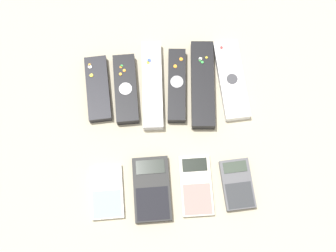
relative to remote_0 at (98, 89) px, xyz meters
name	(u,v)px	position (x,y,z in m)	size (l,w,h in m)	color
ground_plane	(169,143)	(0.16, -0.14, -0.01)	(3.00, 3.00, 0.00)	#B2A88E
remote_0	(98,89)	(0.00, 0.00, 0.00)	(0.06, 0.16, 0.02)	black
remote_1	(126,89)	(0.07, -0.01, 0.00)	(0.06, 0.17, 0.03)	black
remote_2	(152,85)	(0.13, 0.00, 0.00)	(0.05, 0.22, 0.03)	#B7B7BC
remote_3	(177,85)	(0.19, 0.00, 0.00)	(0.05, 0.18, 0.03)	black
remote_4	(203,85)	(0.25, 0.00, 0.00)	(0.07, 0.22, 0.03)	black
remote_5	(231,80)	(0.32, 0.00, 0.00)	(0.07, 0.20, 0.02)	white
calculator_0	(107,192)	(0.02, -0.25, 0.00)	(0.07, 0.12, 0.02)	silver
calculator_1	(152,189)	(0.12, -0.25, 0.00)	(0.08, 0.15, 0.02)	black
calculator_2	(196,185)	(0.22, -0.24, 0.00)	(0.07, 0.14, 0.01)	beige
calculator_3	(237,184)	(0.31, -0.25, 0.00)	(0.07, 0.12, 0.02)	#4C4C51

